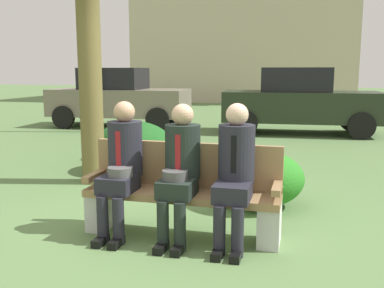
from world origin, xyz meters
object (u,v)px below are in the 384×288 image
at_px(seated_man_left, 122,161).
at_px(building_backdrop, 250,21).
at_px(park_bench, 183,192).
at_px(seated_man_right, 235,167).
at_px(shrub_far_lawn, 133,146).
at_px(parked_car_near, 118,98).
at_px(parked_car_far, 300,101).
at_px(seated_man_middle, 180,165).
at_px(shrub_near_bench, 129,141).
at_px(shrub_mid_lawn, 259,178).
at_px(street_lamp, 84,51).

xyz_separation_m(seated_man_left, building_backdrop, (-1.70, 21.76, 3.66)).
xyz_separation_m(park_bench, building_backdrop, (-2.28, 21.63, 3.97)).
relative_size(seated_man_right, shrub_far_lawn, 1.02).
distance_m(parked_car_near, parked_car_far, 5.07).
distance_m(seated_man_right, parked_car_near, 9.07).
bearing_deg(park_bench, parked_car_far, 82.95).
distance_m(seated_man_left, building_backdrop, 22.13).
bearing_deg(building_backdrop, seated_man_left, -85.54).
xyz_separation_m(seated_man_middle, parked_car_near, (-4.15, 7.79, 0.11)).
bearing_deg(shrub_far_lawn, building_backdrop, 92.22).
bearing_deg(seated_man_left, building_backdrop, 94.46).
bearing_deg(shrub_near_bench, park_bench, -59.09).
height_order(shrub_mid_lawn, parked_car_far, parked_car_far).
height_order(park_bench, building_backdrop, building_backdrop).
distance_m(shrub_near_bench, street_lamp, 4.31).
bearing_deg(parked_car_far, building_backdrop, 102.87).
bearing_deg(shrub_far_lawn, parked_car_near, 116.59).
distance_m(shrub_mid_lawn, parked_car_near, 8.09).
height_order(shrub_near_bench, parked_car_far, parked_car_far).
xyz_separation_m(park_bench, seated_man_middle, (0.01, -0.13, 0.30)).
xyz_separation_m(parked_car_far, building_backdrop, (-3.22, 14.08, 3.56)).
distance_m(seated_man_middle, shrub_mid_lawn, 1.45).
xyz_separation_m(seated_man_right, shrub_near_bench, (-2.53, 3.46, -0.40)).
bearing_deg(seated_man_right, seated_man_middle, -179.20).
height_order(seated_man_left, parked_car_far, parked_car_far).
distance_m(seated_man_middle, building_backdrop, 22.18).
height_order(park_bench, shrub_near_bench, park_bench).
distance_m(shrub_near_bench, shrub_mid_lawn, 3.42).
distance_m(parked_car_near, building_backdrop, 14.54).
distance_m(seated_man_left, street_lamp, 7.71).
distance_m(shrub_far_lawn, street_lamp, 5.19).
xyz_separation_m(park_bench, street_lamp, (-4.48, 6.38, 1.69)).
distance_m(parked_car_near, street_lamp, 1.83).
bearing_deg(shrub_near_bench, building_backdrop, 90.89).
distance_m(shrub_near_bench, shrub_far_lawn, 1.00).
bearing_deg(street_lamp, seated_man_left, -59.14).
height_order(seated_man_left, seated_man_middle, seated_man_left).
bearing_deg(shrub_mid_lawn, parked_car_near, 126.07).
relative_size(seated_man_middle, building_backdrop, 0.11).
xyz_separation_m(shrub_mid_lawn, street_lamp, (-5.09, 5.25, 1.77)).
height_order(shrub_far_lawn, street_lamp, street_lamp).
relative_size(shrub_mid_lawn, parked_car_near, 0.27).
relative_size(seated_man_left, shrub_mid_lawn, 1.21).
height_order(seated_man_right, shrub_near_bench, seated_man_right).
xyz_separation_m(shrub_mid_lawn, building_backdrop, (-2.90, 20.50, 4.06)).
bearing_deg(seated_man_left, shrub_mid_lawn, 46.34).
relative_size(seated_man_right, building_backdrop, 0.11).
bearing_deg(seated_man_right, shrub_far_lawn, 128.70).
xyz_separation_m(seated_man_right, parked_car_far, (0.40, 7.68, 0.10)).
xyz_separation_m(seated_man_left, seated_man_middle, (0.59, -0.00, -0.01)).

